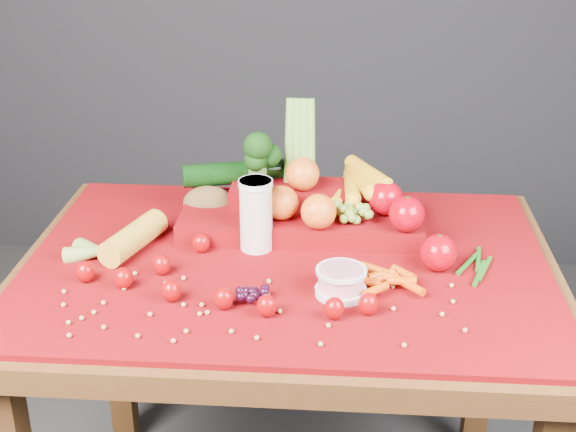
# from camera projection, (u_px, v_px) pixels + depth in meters

# --- Properties ---
(table) EXTENTS (1.10, 0.80, 0.75)m
(table) POSITION_uv_depth(u_px,v_px,m) (287.00, 305.00, 1.67)
(table) COLOR #3A220D
(table) RESTS_ON ground
(red_cloth) EXTENTS (1.05, 0.75, 0.01)m
(red_cloth) POSITION_uv_depth(u_px,v_px,m) (287.00, 262.00, 1.63)
(red_cloth) COLOR #670403
(red_cloth) RESTS_ON table
(milk_glass) EXTENTS (0.07, 0.07, 0.15)m
(milk_glass) POSITION_uv_depth(u_px,v_px,m) (256.00, 212.00, 1.64)
(milk_glass) COLOR beige
(milk_glass) RESTS_ON red_cloth
(yogurt_bowl) EXTENTS (0.10, 0.10, 0.05)m
(yogurt_bowl) POSITION_uv_depth(u_px,v_px,m) (341.00, 281.00, 1.49)
(yogurt_bowl) COLOR silver
(yogurt_bowl) RESTS_ON red_cloth
(strawberry_scatter) EXTENTS (0.58, 0.28, 0.05)m
(strawberry_scatter) POSITION_uv_depth(u_px,v_px,m) (202.00, 279.00, 1.50)
(strawberry_scatter) COLOR #9B0006
(strawberry_scatter) RESTS_ON red_cloth
(dark_grape_cluster) EXTENTS (0.06, 0.05, 0.03)m
(dark_grape_cluster) POSITION_uv_depth(u_px,v_px,m) (251.00, 295.00, 1.47)
(dark_grape_cluster) COLOR black
(dark_grape_cluster) RESTS_ON red_cloth
(soybean_scatter) EXTENTS (0.84, 0.24, 0.01)m
(soybean_scatter) POSITION_uv_depth(u_px,v_px,m) (279.00, 308.00, 1.44)
(soybean_scatter) COLOR #A89448
(soybean_scatter) RESTS_ON red_cloth
(corn_ear) EXTENTS (0.23, 0.26, 0.06)m
(corn_ear) POSITION_uv_depth(u_px,v_px,m) (109.00, 247.00, 1.63)
(corn_ear) COLOR gold
(corn_ear) RESTS_ON red_cloth
(potato) EXTENTS (0.11, 0.08, 0.08)m
(potato) POSITION_uv_depth(u_px,v_px,m) (208.00, 203.00, 1.79)
(potato) COLOR brown
(potato) RESTS_ON red_cloth
(baby_carrot_pile) EXTENTS (0.17, 0.17, 0.03)m
(baby_carrot_pile) POSITION_uv_depth(u_px,v_px,m) (390.00, 282.00, 1.51)
(baby_carrot_pile) COLOR #C54406
(baby_carrot_pile) RESTS_ON red_cloth
(green_bean_pile) EXTENTS (0.14, 0.12, 0.01)m
(green_bean_pile) POSITION_uv_depth(u_px,v_px,m) (476.00, 266.00, 1.59)
(green_bean_pile) COLOR #1C5B14
(green_bean_pile) RESTS_ON red_cloth
(produce_mound) EXTENTS (0.60, 0.37, 0.27)m
(produce_mound) POSITION_uv_depth(u_px,v_px,m) (310.00, 203.00, 1.74)
(produce_mound) COLOR #670403
(produce_mound) RESTS_ON red_cloth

